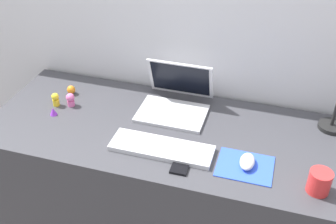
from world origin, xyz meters
TOP-DOWN VIEW (x-y plane):
  - back_wall at (0.00, 0.36)m, footprint 2.78×0.05m
  - desk at (0.00, 0.00)m, footprint 1.58×0.63m
  - laptop at (-0.02, 0.17)m, footprint 0.30×0.28m
  - keyboard at (0.01, -0.14)m, footprint 0.41×0.13m
  - mousepad at (0.34, -0.14)m, footprint 0.21×0.17m
  - mouse at (0.34, -0.13)m, footprint 0.06×0.10m
  - cell_phone at (0.10, -0.19)m, footprint 0.07×0.13m
  - coffee_mug at (0.60, -0.19)m, footprint 0.08×0.08m
  - toy_figurine_purple at (-0.53, -0.04)m, footprint 0.03×0.03m
  - toy_figurine_pink at (-0.49, 0.05)m, footprint 0.04×0.04m
  - toy_figurine_orange at (-0.54, 0.14)m, footprint 0.04×0.04m
  - toy_figurine_yellow at (-0.56, 0.03)m, footprint 0.03×0.03m

SIDE VIEW (x-z plane):
  - desk at x=0.00m, z-range 0.00..0.74m
  - back_wall at x=0.00m, z-range 0.00..1.39m
  - mousepad at x=0.34m, z-range 0.74..0.74m
  - cell_phone at x=0.10m, z-range 0.74..0.75m
  - keyboard at x=0.01m, z-range 0.74..0.76m
  - toy_figurine_purple at x=-0.53m, z-range 0.74..0.78m
  - mouse at x=0.34m, z-range 0.74..0.78m
  - toy_figurine_orange at x=-0.54m, z-range 0.74..0.78m
  - toy_figurine_pink at x=-0.49m, z-range 0.74..0.80m
  - toy_figurine_yellow at x=-0.56m, z-range 0.74..0.81m
  - coffee_mug at x=0.60m, z-range 0.74..0.83m
  - laptop at x=-0.02m, z-range 0.69..0.89m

